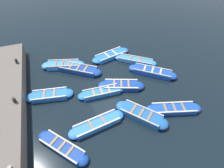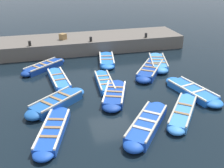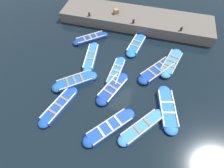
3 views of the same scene
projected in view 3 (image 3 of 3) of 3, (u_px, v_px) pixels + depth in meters
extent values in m
plane|color=black|center=(117.00, 80.00, 13.64)|extent=(120.00, 120.00, 0.00)
cube|color=blue|center=(91.00, 57.00, 14.91)|extent=(2.94, 1.19, 0.31)
ellipsoid|color=blue|center=(94.00, 46.00, 15.73)|extent=(0.87, 0.85, 0.31)
ellipsoid|color=blue|center=(87.00, 70.00, 14.08)|extent=(0.87, 0.85, 0.31)
cube|color=silver|center=(86.00, 55.00, 14.78)|extent=(2.79, 0.44, 0.07)
cube|color=silver|center=(95.00, 56.00, 14.72)|extent=(2.79, 0.44, 0.07)
cube|color=olive|center=(92.00, 52.00, 15.00)|extent=(0.23, 0.74, 0.04)
cube|color=olive|center=(90.00, 59.00, 14.53)|extent=(0.23, 0.74, 0.04)
cube|color=#1E59AD|center=(75.00, 82.00, 13.32)|extent=(2.41, 2.65, 0.40)
ellipsoid|color=#1E59AD|center=(91.00, 76.00, 13.64)|extent=(1.27, 1.27, 0.40)
ellipsoid|color=#1E59AD|center=(58.00, 87.00, 13.01)|extent=(1.27, 1.27, 0.40)
cube|color=#B2AD9E|center=(73.00, 76.00, 13.37)|extent=(1.69, 2.05, 0.07)
cube|color=#B2AD9E|center=(76.00, 84.00, 12.90)|extent=(1.69, 2.05, 0.07)
cube|color=olive|center=(82.00, 77.00, 13.28)|extent=(0.75, 0.64, 0.04)
cube|color=olive|center=(75.00, 80.00, 13.15)|extent=(0.75, 0.64, 0.04)
cube|color=olive|center=(67.00, 82.00, 13.01)|extent=(0.75, 0.64, 0.04)
cube|color=navy|center=(113.00, 88.00, 13.00)|extent=(2.70, 1.82, 0.33)
ellipsoid|color=navy|center=(122.00, 78.00, 13.59)|extent=(1.19, 1.17, 0.33)
ellipsoid|color=navy|center=(102.00, 100.00, 12.40)|extent=(1.19, 1.17, 0.33)
cube|color=silver|center=(108.00, 84.00, 12.99)|extent=(2.33, 0.96, 0.07)
cube|color=silver|center=(118.00, 90.00, 12.68)|extent=(2.33, 0.96, 0.07)
cube|color=olive|center=(117.00, 82.00, 13.10)|extent=(0.44, 0.85, 0.04)
cube|color=olive|center=(113.00, 87.00, 12.84)|extent=(0.44, 0.85, 0.04)
cube|color=olive|center=(108.00, 92.00, 12.59)|extent=(0.44, 0.85, 0.04)
cube|color=#3884E0|center=(171.00, 63.00, 14.46)|extent=(2.84, 1.71, 0.39)
ellipsoid|color=#3884E0|center=(177.00, 53.00, 15.12)|extent=(1.17, 1.15, 0.39)
ellipsoid|color=#3884E0|center=(165.00, 74.00, 13.79)|extent=(1.17, 1.15, 0.39)
cube|color=#B2AD9E|center=(167.00, 59.00, 14.41)|extent=(2.53, 0.81, 0.07)
cube|color=#B2AD9E|center=(177.00, 63.00, 14.13)|extent=(2.53, 0.81, 0.07)
cube|color=olive|center=(174.00, 57.00, 14.57)|extent=(0.38, 0.88, 0.04)
cube|color=olive|center=(172.00, 61.00, 14.28)|extent=(0.38, 0.88, 0.04)
cube|color=olive|center=(169.00, 66.00, 14.00)|extent=(0.38, 0.88, 0.04)
cube|color=blue|center=(167.00, 108.00, 12.03)|extent=(3.00, 1.65, 0.32)
ellipsoid|color=blue|center=(164.00, 91.00, 12.86)|extent=(1.15, 1.13, 0.32)
ellipsoid|color=blue|center=(171.00, 128.00, 11.20)|extent=(1.15, 1.13, 0.32)
cube|color=silver|center=(161.00, 107.00, 11.88)|extent=(2.72, 0.73, 0.07)
cube|color=silver|center=(175.00, 107.00, 11.87)|extent=(2.72, 0.73, 0.07)
cube|color=beige|center=(167.00, 102.00, 12.12)|extent=(0.35, 0.90, 0.04)
cube|color=beige|center=(169.00, 113.00, 11.65)|extent=(0.35, 0.90, 0.04)
cube|color=navy|center=(91.00, 39.00, 16.26)|extent=(2.30, 2.56, 0.34)
ellipsoid|color=navy|center=(104.00, 35.00, 16.59)|extent=(1.01, 1.02, 0.34)
ellipsoid|color=navy|center=(77.00, 43.00, 15.94)|extent=(1.01, 1.02, 0.34)
cube|color=beige|center=(89.00, 35.00, 16.28)|extent=(1.74, 2.08, 0.07)
cube|color=beige|center=(92.00, 39.00, 15.91)|extent=(1.74, 2.08, 0.07)
cube|color=#9E7A51|center=(96.00, 35.00, 16.25)|extent=(0.61, 0.54, 0.04)
cube|color=#9E7A51|center=(91.00, 37.00, 16.11)|extent=(0.61, 0.54, 0.04)
cube|color=#9E7A51|center=(85.00, 39.00, 15.97)|extent=(0.61, 0.54, 0.04)
cube|color=#1947B7|center=(110.00, 127.00, 11.21)|extent=(2.93, 2.65, 0.38)
ellipsoid|color=#1947B7|center=(128.00, 115.00, 11.73)|extent=(1.20, 1.20, 0.38)
ellipsoid|color=#1947B7|center=(89.00, 141.00, 10.70)|extent=(1.20, 1.20, 0.38)
cube|color=#B2AD9E|center=(106.00, 121.00, 11.22)|extent=(2.36, 1.97, 0.07)
cube|color=#B2AD9E|center=(114.00, 131.00, 10.83)|extent=(2.36, 1.97, 0.07)
cube|color=beige|center=(118.00, 120.00, 11.26)|extent=(0.62, 0.71, 0.04)
cube|color=beige|center=(110.00, 126.00, 11.04)|extent=(0.62, 0.71, 0.04)
cube|color=beige|center=(101.00, 132.00, 10.82)|extent=(0.62, 0.71, 0.04)
cube|color=#1947B7|center=(59.00, 106.00, 12.15)|extent=(2.96, 1.65, 0.30)
ellipsoid|color=#1947B7|center=(72.00, 92.00, 12.85)|extent=(1.01, 1.00, 0.30)
ellipsoid|color=#1947B7|center=(44.00, 122.00, 11.44)|extent=(1.01, 1.00, 0.30)
cube|color=silver|center=(54.00, 102.00, 12.12)|extent=(2.68, 0.88, 0.07)
cube|color=silver|center=(63.00, 108.00, 11.87)|extent=(2.68, 0.88, 0.07)
cube|color=olive|center=(64.00, 99.00, 12.31)|extent=(0.35, 0.77, 0.04)
cube|color=olive|center=(58.00, 105.00, 12.01)|extent=(0.35, 0.77, 0.04)
cube|color=olive|center=(52.00, 112.00, 11.71)|extent=(0.35, 0.77, 0.04)
cube|color=blue|center=(116.00, 72.00, 13.94)|extent=(2.72, 0.96, 0.31)
ellipsoid|color=blue|center=(121.00, 60.00, 14.68)|extent=(0.80, 0.78, 0.31)
ellipsoid|color=blue|center=(111.00, 85.00, 13.20)|extent=(0.80, 0.78, 0.31)
cube|color=#B2AD9E|center=(112.00, 69.00, 13.85)|extent=(2.62, 0.24, 0.07)
cube|color=#B2AD9E|center=(120.00, 72.00, 13.72)|extent=(2.62, 0.24, 0.07)
cube|color=#9E7A51|center=(118.00, 65.00, 14.11)|extent=(0.18, 0.71, 0.04)
cube|color=#9E7A51|center=(116.00, 71.00, 13.80)|extent=(0.18, 0.71, 0.04)
cube|color=#9E7A51|center=(114.00, 76.00, 13.48)|extent=(0.18, 0.71, 0.04)
cube|color=navy|center=(157.00, 70.00, 13.98)|extent=(3.02, 2.58, 0.39)
ellipsoid|color=navy|center=(170.00, 62.00, 14.53)|extent=(1.30, 1.29, 0.39)
ellipsoid|color=navy|center=(144.00, 80.00, 13.43)|extent=(1.30, 1.29, 0.39)
cube|color=#B2AD9E|center=(154.00, 65.00, 14.00)|extent=(2.43, 1.81, 0.07)
cube|color=#B2AD9E|center=(162.00, 72.00, 13.59)|extent=(2.43, 1.81, 0.07)
cube|color=#9E7A51|center=(163.00, 65.00, 14.04)|extent=(0.63, 0.79, 0.04)
cube|color=#9E7A51|center=(158.00, 69.00, 13.81)|extent=(0.63, 0.79, 0.04)
cube|color=#9E7A51|center=(152.00, 73.00, 13.58)|extent=(0.63, 0.79, 0.04)
cube|color=#3884E0|center=(142.00, 127.00, 11.27)|extent=(2.85, 2.51, 0.30)
ellipsoid|color=#3884E0|center=(158.00, 114.00, 11.79)|extent=(1.06, 1.06, 0.30)
ellipsoid|color=#3884E0|center=(124.00, 141.00, 10.75)|extent=(1.06, 1.06, 0.30)
cube|color=#B2AD9E|center=(138.00, 121.00, 11.28)|extent=(2.36, 1.90, 0.07)
cube|color=#B2AD9E|center=(146.00, 130.00, 10.94)|extent=(2.36, 1.90, 0.07)
cube|color=olive|center=(147.00, 122.00, 11.27)|extent=(0.55, 0.64, 0.04)
cube|color=olive|center=(137.00, 130.00, 10.98)|extent=(0.55, 0.64, 0.04)
cube|color=blue|center=(136.00, 45.00, 15.77)|extent=(2.56, 1.39, 0.33)
ellipsoid|color=blue|center=(141.00, 37.00, 16.41)|extent=(1.06, 1.03, 0.33)
ellipsoid|color=blue|center=(131.00, 53.00, 15.14)|extent=(1.06, 1.03, 0.33)
cube|color=silver|center=(132.00, 42.00, 15.72)|extent=(2.35, 0.52, 0.07)
cube|color=silver|center=(141.00, 45.00, 15.50)|extent=(2.35, 0.52, 0.07)
cube|color=#9E7A51|center=(138.00, 41.00, 15.80)|extent=(0.29, 0.85, 0.04)
cube|color=#9E7A51|center=(135.00, 46.00, 15.44)|extent=(0.29, 0.85, 0.04)
cube|color=#605951|center=(135.00, 19.00, 17.49)|extent=(3.51, 14.82, 1.01)
cylinder|color=black|center=(181.00, 29.00, 15.50)|extent=(0.20, 0.20, 0.35)
cylinder|color=black|center=(133.00, 21.00, 16.15)|extent=(0.20, 0.20, 0.35)
cylinder|color=black|center=(89.00, 14.00, 16.80)|extent=(0.20, 0.20, 0.35)
cube|color=olive|center=(116.00, 11.00, 17.02)|extent=(0.61, 0.61, 0.43)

